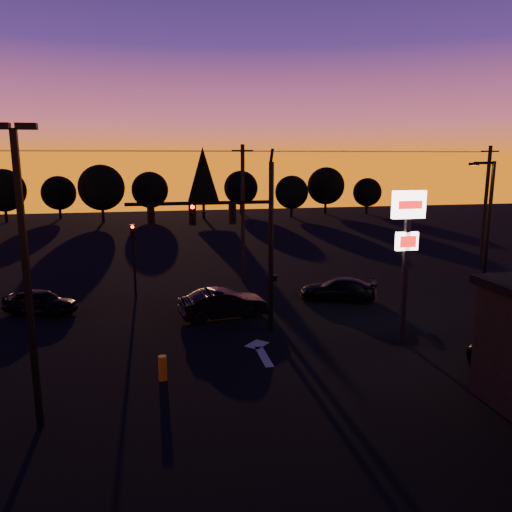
{
  "coord_description": "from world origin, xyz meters",
  "views": [
    {
      "loc": [
        -3.85,
        -18.17,
        8.23
      ],
      "look_at": [
        1.0,
        5.0,
        3.5
      ],
      "focal_mm": 35.0,
      "sensor_mm": 36.0,
      "label": 1
    }
  ],
  "objects_px": {
    "traffic_signal_mast": "(237,230)",
    "car_mid": "(223,304)",
    "pylon_sign": "(407,234)",
    "car_right": "(338,289)",
    "parking_lot_light": "(25,261)",
    "car_left": "(40,302)",
    "streetlight": "(487,228)",
    "bollard": "(163,368)",
    "secondary_signal": "(134,250)"
  },
  "relations": [
    {
      "from": "secondary_signal",
      "to": "bollard",
      "type": "bearing_deg",
      "value": -83.74
    },
    {
      "from": "traffic_signal_mast",
      "to": "car_mid",
      "type": "relative_size",
      "value": 1.9
    },
    {
      "from": "streetlight",
      "to": "car_right",
      "type": "height_order",
      "value": "streetlight"
    },
    {
      "from": "pylon_sign",
      "to": "car_mid",
      "type": "distance_m",
      "value": 9.87
    },
    {
      "from": "bollard",
      "to": "car_right",
      "type": "xyz_separation_m",
      "value": [
        10.31,
        8.79,
        0.16
      ]
    },
    {
      "from": "traffic_signal_mast",
      "to": "parking_lot_light",
      "type": "height_order",
      "value": "parking_lot_light"
    },
    {
      "from": "traffic_signal_mast",
      "to": "pylon_sign",
      "type": "xyz_separation_m",
      "value": [
        7.1,
        -2.49,
        -0.02
      ]
    },
    {
      "from": "traffic_signal_mast",
      "to": "secondary_signal",
      "type": "bearing_deg",
      "value": 123.19
    },
    {
      "from": "traffic_signal_mast",
      "to": "bollard",
      "type": "bearing_deg",
      "value": -129.4
    },
    {
      "from": "streetlight",
      "to": "car_mid",
      "type": "height_order",
      "value": "streetlight"
    },
    {
      "from": "traffic_signal_mast",
      "to": "car_right",
      "type": "distance_m",
      "value": 9.11
    },
    {
      "from": "parking_lot_light",
      "to": "car_mid",
      "type": "xyz_separation_m",
      "value": [
        7.09,
        9.5,
        -4.53
      ]
    },
    {
      "from": "bollard",
      "to": "car_left",
      "type": "height_order",
      "value": "car_left"
    },
    {
      "from": "traffic_signal_mast",
      "to": "pylon_sign",
      "type": "relative_size",
      "value": 1.26
    },
    {
      "from": "pylon_sign",
      "to": "parking_lot_light",
      "type": "bearing_deg",
      "value": -162.77
    },
    {
      "from": "traffic_signal_mast",
      "to": "bollard",
      "type": "xyz_separation_m",
      "value": [
        -3.6,
        -4.38,
        -4.46
      ]
    },
    {
      "from": "streetlight",
      "to": "bollard",
      "type": "relative_size",
      "value": 8.45
    },
    {
      "from": "car_mid",
      "to": "pylon_sign",
      "type": "bearing_deg",
      "value": -132.15
    },
    {
      "from": "secondary_signal",
      "to": "car_mid",
      "type": "xyz_separation_m",
      "value": [
        4.59,
        -4.99,
        -2.12
      ]
    },
    {
      "from": "traffic_signal_mast",
      "to": "streetlight",
      "type": "xyz_separation_m",
      "value": [
        14.01,
        1.51,
        -0.52
      ]
    },
    {
      "from": "parking_lot_light",
      "to": "car_right",
      "type": "xyz_separation_m",
      "value": [
        14.12,
        11.4,
        -4.63
      ]
    },
    {
      "from": "secondary_signal",
      "to": "parking_lot_light",
      "type": "bearing_deg",
      "value": -99.79
    },
    {
      "from": "traffic_signal_mast",
      "to": "pylon_sign",
      "type": "height_order",
      "value": "traffic_signal_mast"
    },
    {
      "from": "secondary_signal",
      "to": "bollard",
      "type": "xyz_separation_m",
      "value": [
        1.3,
        -11.87,
        -2.39
      ]
    },
    {
      "from": "streetlight",
      "to": "car_left",
      "type": "relative_size",
      "value": 2.07
    },
    {
      "from": "traffic_signal_mast",
      "to": "secondary_signal",
      "type": "distance_m",
      "value": 9.19
    },
    {
      "from": "car_left",
      "to": "parking_lot_light",
      "type": "bearing_deg",
      "value": -147.17
    },
    {
      "from": "pylon_sign",
      "to": "car_right",
      "type": "height_order",
      "value": "pylon_sign"
    },
    {
      "from": "pylon_sign",
      "to": "car_mid",
      "type": "relative_size",
      "value": 1.51
    },
    {
      "from": "parking_lot_light",
      "to": "car_right",
      "type": "relative_size",
      "value": 2.08
    },
    {
      "from": "traffic_signal_mast",
      "to": "secondary_signal",
      "type": "xyz_separation_m",
      "value": [
        -4.9,
        7.49,
        -2.07
      ]
    },
    {
      "from": "secondary_signal",
      "to": "parking_lot_light",
      "type": "relative_size",
      "value": 0.48
    },
    {
      "from": "pylon_sign",
      "to": "car_left",
      "type": "bearing_deg",
      "value": 155.61
    },
    {
      "from": "streetlight",
      "to": "bollard",
      "type": "xyz_separation_m",
      "value": [
        -17.61,
        -5.89,
        -3.95
      ]
    },
    {
      "from": "car_mid",
      "to": "car_right",
      "type": "xyz_separation_m",
      "value": [
        7.03,
        1.9,
        -0.11
      ]
    },
    {
      "from": "pylon_sign",
      "to": "car_left",
      "type": "relative_size",
      "value": 1.76
    },
    {
      "from": "streetlight",
      "to": "car_right",
      "type": "xyz_separation_m",
      "value": [
        -7.29,
        2.9,
        -3.78
      ]
    },
    {
      "from": "bollard",
      "to": "car_right",
      "type": "relative_size",
      "value": 0.22
    },
    {
      "from": "car_mid",
      "to": "car_right",
      "type": "height_order",
      "value": "car_mid"
    },
    {
      "from": "car_mid",
      "to": "traffic_signal_mast",
      "type": "bearing_deg",
      "value": 179.0
    },
    {
      "from": "parking_lot_light",
      "to": "car_right",
      "type": "distance_m",
      "value": 18.72
    },
    {
      "from": "parking_lot_light",
      "to": "car_left",
      "type": "height_order",
      "value": "parking_lot_light"
    },
    {
      "from": "traffic_signal_mast",
      "to": "car_right",
      "type": "height_order",
      "value": "traffic_signal_mast"
    },
    {
      "from": "parking_lot_light",
      "to": "secondary_signal",
      "type": "bearing_deg",
      "value": 80.21
    },
    {
      "from": "secondary_signal",
      "to": "car_left",
      "type": "height_order",
      "value": "secondary_signal"
    },
    {
      "from": "bollard",
      "to": "car_mid",
      "type": "distance_m",
      "value": 7.63
    },
    {
      "from": "parking_lot_light",
      "to": "car_right",
      "type": "bearing_deg",
      "value": 38.92
    },
    {
      "from": "bollard",
      "to": "car_mid",
      "type": "xyz_separation_m",
      "value": [
        3.28,
        6.88,
        0.27
      ]
    },
    {
      "from": "secondary_signal",
      "to": "streetlight",
      "type": "relative_size",
      "value": 0.54
    },
    {
      "from": "parking_lot_light",
      "to": "traffic_signal_mast",
      "type": "bearing_deg",
      "value": 43.37
    }
  ]
}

